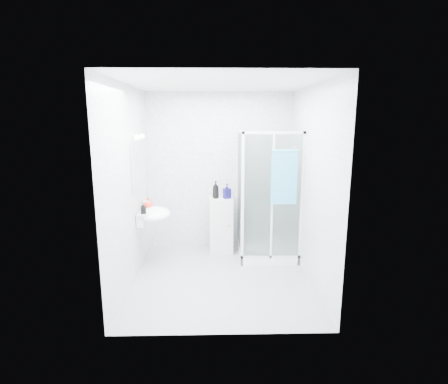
{
  "coord_description": "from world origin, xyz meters",
  "views": [
    {
      "loc": [
        -0.07,
        -4.5,
        2.16
      ],
      "look_at": [
        0.05,
        0.35,
        1.15
      ],
      "focal_mm": 28.0,
      "sensor_mm": 36.0,
      "label": 1
    }
  ],
  "objects_px": {
    "shampoo_bottle_a": "(216,190)",
    "soap_dispenser_black": "(143,208)",
    "wall_basin": "(153,215)",
    "shampoo_bottle_b": "(227,191)",
    "shower_enclosure": "(262,230)",
    "storage_cabinet": "(221,225)",
    "soap_dispenser_orange": "(148,203)",
    "hand_towel": "(284,176)"
  },
  "relations": [
    {
      "from": "shampoo_bottle_a",
      "to": "soap_dispenser_black",
      "type": "distance_m",
      "value": 1.26
    },
    {
      "from": "shower_enclosure",
      "to": "storage_cabinet",
      "type": "distance_m",
      "value": 0.7
    },
    {
      "from": "soap_dispenser_black",
      "to": "soap_dispenser_orange",
      "type": "bearing_deg",
      "value": 87.37
    },
    {
      "from": "shower_enclosure",
      "to": "soap_dispenser_black",
      "type": "bearing_deg",
      "value": -163.9
    },
    {
      "from": "wall_basin",
      "to": "storage_cabinet",
      "type": "height_order",
      "value": "wall_basin"
    },
    {
      "from": "wall_basin",
      "to": "shampoo_bottle_b",
      "type": "height_order",
      "value": "shampoo_bottle_b"
    },
    {
      "from": "shower_enclosure",
      "to": "shampoo_bottle_b",
      "type": "xyz_separation_m",
      "value": [
        -0.56,
        0.22,
        0.58
      ]
    },
    {
      "from": "hand_towel",
      "to": "soap_dispenser_orange",
      "type": "xyz_separation_m",
      "value": [
        -1.97,
        0.19,
        -0.43
      ]
    },
    {
      "from": "wall_basin",
      "to": "storage_cabinet",
      "type": "distance_m",
      "value": 1.2
    },
    {
      "from": "storage_cabinet",
      "to": "shampoo_bottle_a",
      "type": "relative_size",
      "value": 3.24
    },
    {
      "from": "storage_cabinet",
      "to": "soap_dispenser_black",
      "type": "relative_size",
      "value": 5.91
    },
    {
      "from": "storage_cabinet",
      "to": "hand_towel",
      "type": "bearing_deg",
      "value": -39.21
    },
    {
      "from": "hand_towel",
      "to": "storage_cabinet",
      "type": "bearing_deg",
      "value": 143.98
    },
    {
      "from": "storage_cabinet",
      "to": "soap_dispenser_orange",
      "type": "bearing_deg",
      "value": -160.56
    },
    {
      "from": "shower_enclosure",
      "to": "hand_towel",
      "type": "height_order",
      "value": "shower_enclosure"
    },
    {
      "from": "storage_cabinet",
      "to": "hand_towel",
      "type": "distance_m",
      "value": 1.43
    },
    {
      "from": "wall_basin",
      "to": "shampoo_bottle_b",
      "type": "xyz_separation_m",
      "value": [
        1.1,
        0.54,
        0.24
      ]
    },
    {
      "from": "shower_enclosure",
      "to": "shampoo_bottle_b",
      "type": "relative_size",
      "value": 8.43
    },
    {
      "from": "soap_dispenser_orange",
      "to": "shampoo_bottle_b",
      "type": "bearing_deg",
      "value": 19.95
    },
    {
      "from": "hand_towel",
      "to": "soap_dispenser_orange",
      "type": "height_order",
      "value": "hand_towel"
    },
    {
      "from": "shower_enclosure",
      "to": "soap_dispenser_black",
      "type": "distance_m",
      "value": 1.89
    },
    {
      "from": "shower_enclosure",
      "to": "wall_basin",
      "type": "height_order",
      "value": "shower_enclosure"
    },
    {
      "from": "shampoo_bottle_a",
      "to": "shampoo_bottle_b",
      "type": "relative_size",
      "value": 1.19
    },
    {
      "from": "soap_dispenser_orange",
      "to": "shampoo_bottle_a",
      "type": "bearing_deg",
      "value": 23.63
    },
    {
      "from": "shower_enclosure",
      "to": "shampoo_bottle_b",
      "type": "bearing_deg",
      "value": 158.26
    },
    {
      "from": "wall_basin",
      "to": "soap_dispenser_black",
      "type": "relative_size",
      "value": 3.62
    },
    {
      "from": "storage_cabinet",
      "to": "soap_dispenser_black",
      "type": "height_order",
      "value": "soap_dispenser_black"
    },
    {
      "from": "wall_basin",
      "to": "shampoo_bottle_a",
      "type": "distance_m",
      "value": 1.1
    },
    {
      "from": "shower_enclosure",
      "to": "storage_cabinet",
      "type": "bearing_deg",
      "value": 159.5
    },
    {
      "from": "shower_enclosure",
      "to": "storage_cabinet",
      "type": "height_order",
      "value": "shower_enclosure"
    },
    {
      "from": "soap_dispenser_black",
      "to": "shampoo_bottle_b",
      "type": "bearing_deg",
      "value": 31.32
    },
    {
      "from": "shampoo_bottle_a",
      "to": "shampoo_bottle_b",
      "type": "distance_m",
      "value": 0.18
    },
    {
      "from": "storage_cabinet",
      "to": "shampoo_bottle_b",
      "type": "xyz_separation_m",
      "value": [
        0.1,
        -0.02,
        0.58
      ]
    },
    {
      "from": "soap_dispenser_orange",
      "to": "soap_dispenser_black",
      "type": "bearing_deg",
      "value": -92.63
    },
    {
      "from": "shower_enclosure",
      "to": "soap_dispenser_orange",
      "type": "bearing_deg",
      "value": -173.2
    },
    {
      "from": "shower_enclosure",
      "to": "shampoo_bottle_a",
      "type": "xyz_separation_m",
      "value": [
        -0.74,
        0.23,
        0.61
      ]
    },
    {
      "from": "wall_basin",
      "to": "shampoo_bottle_a",
      "type": "xyz_separation_m",
      "value": [
        0.92,
        0.55,
        0.26
      ]
    },
    {
      "from": "shampoo_bottle_a",
      "to": "soap_dispenser_black",
      "type": "xyz_separation_m",
      "value": [
        -1.02,
        -0.74,
        -0.11
      ]
    },
    {
      "from": "hand_towel",
      "to": "shampoo_bottle_a",
      "type": "distance_m",
      "value": 1.2
    },
    {
      "from": "wall_basin",
      "to": "hand_towel",
      "type": "bearing_deg",
      "value": -2.58
    },
    {
      "from": "storage_cabinet",
      "to": "hand_towel",
      "type": "relative_size",
      "value": 1.16
    },
    {
      "from": "shampoo_bottle_b",
      "to": "soap_dispenser_black",
      "type": "bearing_deg",
      "value": -148.68
    }
  ]
}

